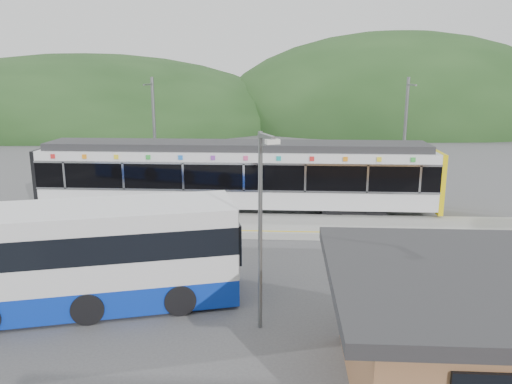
{
  "coord_description": "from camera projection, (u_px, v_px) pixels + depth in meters",
  "views": [
    {
      "loc": [
        0.39,
        -19.3,
        7.16
      ],
      "look_at": [
        -0.78,
        1.0,
        2.33
      ],
      "focal_mm": 35.0,
      "sensor_mm": 36.0,
      "label": 1
    }
  ],
  "objects": [
    {
      "name": "yellow_line",
      "position": [
        275.0,
        231.0,
        22.3
      ],
      "size": [
        26.0,
        0.1,
        0.01
      ],
      "primitive_type": "cube",
      "color": "yellow",
      "rests_on": "platform"
    },
    {
      "name": "platform",
      "position": [
        275.0,
        226.0,
        23.59
      ],
      "size": [
        26.0,
        3.2,
        0.3
      ],
      "primitive_type": "cube",
      "color": "#9E9E99",
      "rests_on": "ground"
    },
    {
      "name": "bus",
      "position": [
        42.0,
        262.0,
        15.22
      ],
      "size": [
        12.09,
        5.83,
        3.22
      ],
      "rotation": [
        0.0,
        0.0,
        0.28
      ],
      "color": "#0C31B5",
      "rests_on": "ground"
    },
    {
      "name": "catenary_mast_east",
      "position": [
        405.0,
        139.0,
        27.5
      ],
      "size": [
        0.18,
        1.8,
        7.0
      ],
      "color": "slate",
      "rests_on": "ground"
    },
    {
      "name": "catenary_mast_west",
      "position": [
        155.0,
        137.0,
        28.29
      ],
      "size": [
        0.18,
        1.8,
        7.0
      ],
      "color": "slate",
      "rests_on": "ground"
    },
    {
      "name": "train",
      "position": [
        237.0,
        175.0,
        25.89
      ],
      "size": [
        20.44,
        3.01,
        3.74
      ],
      "color": "black",
      "rests_on": "ground"
    },
    {
      "name": "ground",
      "position": [
        274.0,
        253.0,
        20.42
      ],
      "size": [
        120.0,
        120.0,
        0.0
      ],
      "primitive_type": "plane",
      "color": "#4C4C4F",
      "rests_on": "ground"
    },
    {
      "name": "hills",
      "position": [
        398.0,
        219.0,
        25.21
      ],
      "size": [
        146.0,
        149.0,
        26.0
      ],
      "color": "#1E3D19",
      "rests_on": "ground"
    },
    {
      "name": "lamp_post",
      "position": [
        260.0,
        216.0,
        13.57
      ],
      "size": [
        0.49,
        1.07,
        5.69
      ],
      "rotation": [
        0.0,
        0.0,
        0.41
      ],
      "color": "slate",
      "rests_on": "ground"
    }
  ]
}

